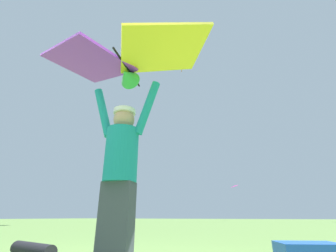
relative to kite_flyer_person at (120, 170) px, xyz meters
name	(u,v)px	position (x,y,z in m)	size (l,w,h in m)	color
kite_flyer_person	(120,170)	(0.00, 0.00, 0.00)	(0.81, 0.41, 1.92)	#424751
held_stunt_kite	(125,61)	(0.02, -0.09, 1.28)	(2.05, 1.28, 0.43)	black
distant_kite_red_mid_right	(88,56)	(-10.34, 8.27, 10.90)	(1.10, 1.39, 1.50)	red
distant_kite_orange_low_left	(181,54)	(-4.03, 11.37, 11.05)	(1.24, 1.28, 2.17)	orange
distant_kite_magenta_high_right	(234,186)	(-4.81, 30.83, 3.44)	(1.04, 1.03, 0.41)	#DB2393
spare_kite_bag	(32,250)	(-1.67, 0.40, -0.85)	(0.18, 0.18, 0.93)	black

